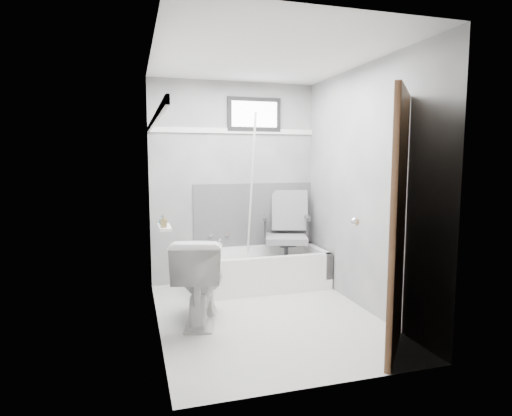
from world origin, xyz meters
name	(u,v)px	position (x,y,z in m)	size (l,w,h in m)	color
floor	(266,316)	(0.00, 0.00, 0.00)	(2.60, 2.60, 0.00)	silver
ceiling	(267,56)	(0.00, 0.00, 2.40)	(2.60, 2.60, 0.00)	silver
wall_back	(234,183)	(0.00, 1.30, 1.20)	(2.00, 0.02, 2.40)	slate
wall_front	(329,206)	(0.00, -1.30, 1.20)	(2.00, 0.02, 2.40)	slate
wall_left	(155,193)	(-1.00, 0.00, 1.20)	(0.02, 2.60, 2.40)	slate
wall_right	(363,189)	(1.00, 0.00, 1.20)	(0.02, 2.60, 2.40)	slate
bathtub	(261,269)	(0.23, 0.93, 0.21)	(1.50, 0.70, 0.42)	white
office_chair	(286,233)	(0.56, 0.98, 0.62)	(0.57, 0.57, 0.99)	slate
toilet	(200,279)	(-0.62, 0.07, 0.39)	(0.45, 0.80, 0.78)	white
door	(454,229)	(0.98, -1.28, 1.00)	(0.78, 0.78, 2.00)	#55321F
window	(254,114)	(0.25, 1.29, 2.02)	(0.66, 0.04, 0.40)	black
backerboard	(254,215)	(0.25, 1.29, 0.80)	(1.50, 0.02, 0.78)	#4C4C4F
trim_back	(234,131)	(0.00, 1.29, 1.82)	(2.00, 0.02, 0.06)	white
trim_left	(155,119)	(-0.99, 0.00, 1.82)	(0.02, 2.60, 0.06)	white
pole	(251,197)	(0.15, 1.06, 1.05)	(0.02, 0.02, 1.95)	silver
shelf	(164,227)	(-0.93, 0.01, 0.90)	(0.10, 0.32, 0.03)	white
soap_bottle_a	(164,221)	(-0.94, -0.07, 0.97)	(0.05, 0.05, 0.11)	olive
soap_bottle_b	(163,220)	(-0.94, 0.07, 0.96)	(0.07, 0.07, 0.09)	slate
faucet	(219,237)	(-0.20, 1.27, 0.55)	(0.26, 0.10, 0.16)	silver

